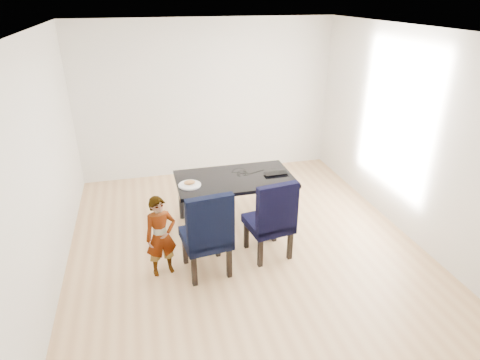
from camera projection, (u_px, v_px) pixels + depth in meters
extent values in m
cube|color=tan|center=(244.00, 244.00, 5.39)|extent=(4.50, 5.00, 0.01)
cube|color=white|center=(245.00, 29.00, 4.23)|extent=(4.50, 5.00, 0.01)
cube|color=white|center=(207.00, 100.00, 7.01)|extent=(4.50, 0.01, 2.70)
cube|color=white|center=(343.00, 282.00, 2.62)|extent=(4.50, 0.01, 2.70)
cube|color=silver|center=(42.00, 168.00, 4.30)|extent=(0.01, 5.00, 2.70)
cube|color=silver|center=(408.00, 134.00, 5.32)|extent=(0.01, 5.00, 2.70)
cube|color=black|center=(235.00, 202.00, 5.66)|extent=(1.60, 0.90, 0.75)
cube|color=black|center=(205.00, 231.00, 4.65)|extent=(0.59, 0.61, 1.11)
cube|color=black|center=(268.00, 217.00, 4.97)|extent=(0.59, 0.60, 1.08)
imported|color=orange|center=(161.00, 236.00, 4.63)|extent=(0.41, 0.31, 1.01)
cylinder|color=silver|center=(190.00, 185.00, 5.27)|extent=(0.30, 0.30, 0.02)
ellipsoid|color=#B37A40|center=(189.00, 182.00, 5.26)|extent=(0.16, 0.09, 0.06)
imported|color=black|center=(275.00, 172.00, 5.64)|extent=(0.35, 0.23, 0.03)
torus|color=black|center=(243.00, 174.00, 5.60)|extent=(0.17, 0.17, 0.01)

